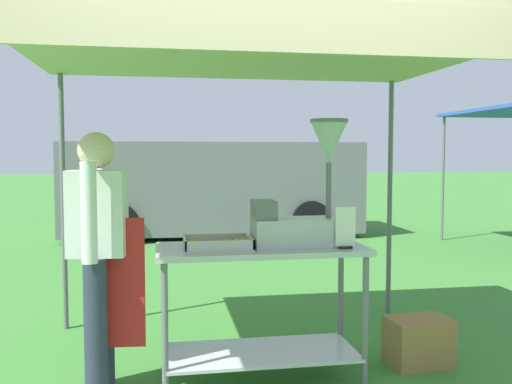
% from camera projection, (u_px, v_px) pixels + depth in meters
% --- Properties ---
extents(ground_plane, '(70.00, 70.00, 0.00)m').
position_uv_depth(ground_plane, '(194.00, 250.00, 8.58)').
color(ground_plane, '#3D7F33').
extents(stall_canopy, '(3.09, 2.56, 2.20)m').
position_uv_depth(stall_canopy, '(259.00, 55.00, 3.59)').
color(stall_canopy, slate).
rests_on(stall_canopy, ground).
extents(donut_cart, '(1.34, 0.59, 0.88)m').
position_uv_depth(donut_cart, '(261.00, 286.00, 3.60)').
color(donut_cart, '#B7B7BC').
rests_on(donut_cart, ground).
extents(donut_tray, '(0.43, 0.33, 0.07)m').
position_uv_depth(donut_tray, '(219.00, 244.00, 3.50)').
color(donut_tray, '#B7B7BC').
rests_on(donut_tray, donut_cart).
extents(donut_fryer, '(0.62, 0.28, 0.82)m').
position_uv_depth(donut_fryer, '(304.00, 200.00, 3.59)').
color(donut_fryer, '#B7B7BC').
rests_on(donut_fryer, donut_cart).
extents(menu_sign, '(0.13, 0.05, 0.26)m').
position_uv_depth(menu_sign, '(345.00, 231.00, 3.49)').
color(menu_sign, black).
rests_on(menu_sign, donut_cart).
extents(vendor, '(0.46, 0.54, 1.61)m').
position_uv_depth(vendor, '(99.00, 248.00, 3.37)').
color(vendor, '#2D3347').
rests_on(vendor, ground).
extents(supply_crate, '(0.46, 0.33, 0.33)m').
position_uv_depth(supply_crate, '(419.00, 341.00, 3.88)').
color(supply_crate, olive).
rests_on(supply_crate, ground).
extents(van_grey, '(5.28, 2.17, 1.69)m').
position_uv_depth(van_grey, '(212.00, 187.00, 10.23)').
color(van_grey, slate).
rests_on(van_grey, ground).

